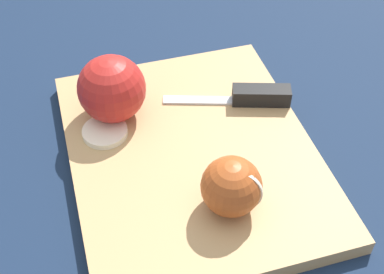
% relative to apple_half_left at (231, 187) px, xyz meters
% --- Properties ---
extents(ground_plane, '(4.00, 4.00, 0.00)m').
position_rel_apple_half_left_xyz_m(ground_plane, '(0.09, -0.00, -0.05)').
color(ground_plane, '#14233D').
extents(cutting_board, '(0.39, 0.34, 0.02)m').
position_rel_apple_half_left_xyz_m(cutting_board, '(0.09, -0.00, -0.04)').
color(cutting_board, tan).
rests_on(cutting_board, ground_plane).
extents(apple_half_left, '(0.06, 0.06, 0.06)m').
position_rel_apple_half_left_xyz_m(apple_half_left, '(0.00, 0.00, 0.00)').
color(apple_half_left, '#AD4C1E').
rests_on(apple_half_left, cutting_board).
extents(apple_half_right, '(0.08, 0.08, 0.08)m').
position_rel_apple_half_left_xyz_m(apple_half_right, '(0.19, 0.06, 0.01)').
color(apple_half_right, red).
rests_on(apple_half_right, cutting_board).
extents(knife, '(0.09, 0.15, 0.02)m').
position_rel_apple_half_left_xyz_m(knife, '(0.13, -0.11, -0.02)').
color(knife, silver).
rests_on(knife, cutting_board).
extents(apple_slice, '(0.05, 0.05, 0.01)m').
position_rel_apple_half_left_xyz_m(apple_slice, '(0.16, 0.08, -0.03)').
color(apple_slice, '#EFE5C6').
rests_on(apple_slice, cutting_board).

